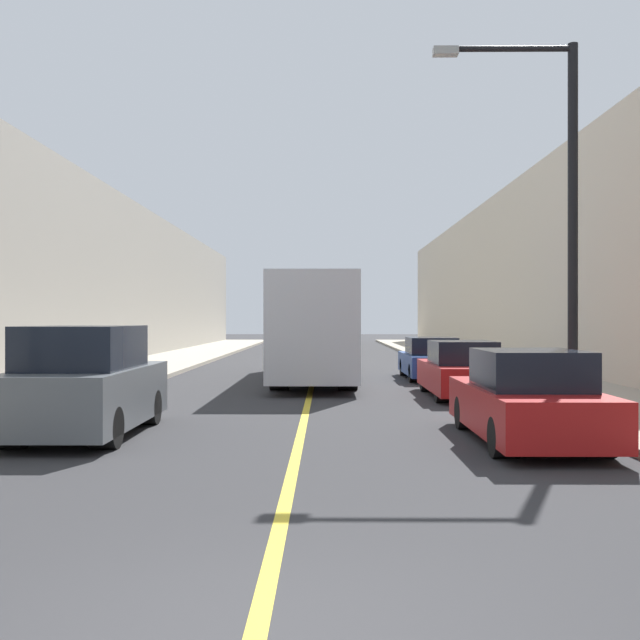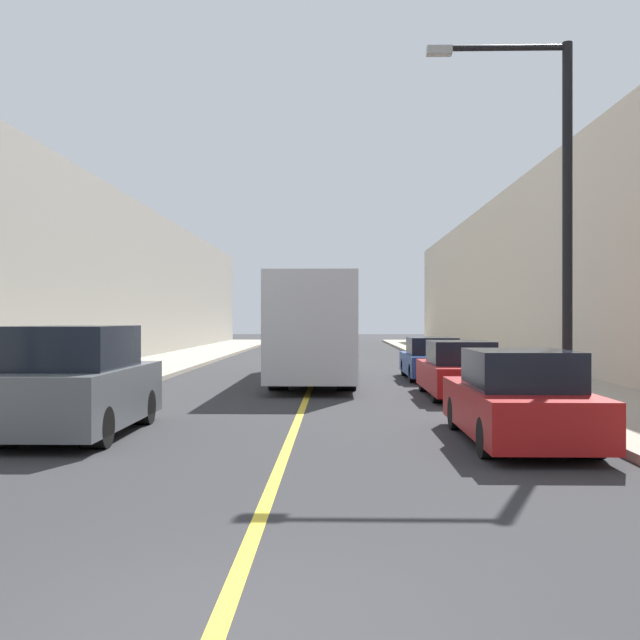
{
  "view_description": "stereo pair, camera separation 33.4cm",
  "coord_description": "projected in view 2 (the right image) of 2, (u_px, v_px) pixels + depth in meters",
  "views": [
    {
      "loc": [
        0.47,
        -4.72,
        2.08
      ],
      "look_at": [
        0.25,
        19.92,
        2.06
      ],
      "focal_mm": 42.0,
      "sensor_mm": 36.0,
      "label": 1
    },
    {
      "loc": [
        0.8,
        -4.71,
        2.08
      ],
      "look_at": [
        0.25,
        19.92,
        2.06
      ],
      "focal_mm": 42.0,
      "sensor_mm": 36.0,
      "label": 2
    }
  ],
  "objects": [
    {
      "name": "sidewalk_left",
      "position": [
        168.0,
        362.0,
        34.88
      ],
      "size": [
        3.98,
        72.0,
        0.15
      ],
      "primitive_type": "cube",
      "color": "#A89E8C",
      "rests_on": "ground"
    },
    {
      "name": "sidewalk_right",
      "position": [
        473.0,
        363.0,
        34.57
      ],
      "size": [
        3.98,
        72.0,
        0.15
      ],
      "primitive_type": "cube",
      "color": "#A89E8C",
      "rests_on": "ground"
    },
    {
      "name": "building_row_left",
      "position": [
        83.0,
        279.0,
        34.97
      ],
      "size": [
        4.0,
        72.0,
        7.96
      ],
      "primitive_type": "cube",
      "color": "gray",
      "rests_on": "ground"
    },
    {
      "name": "building_row_right",
      "position": [
        559.0,
        272.0,
        34.47
      ],
      "size": [
        4.0,
        72.0,
        8.49
      ],
      "primitive_type": "cube",
      "color": "beige",
      "rests_on": "ground"
    },
    {
      "name": "road_center_line",
      "position": [
        320.0,
        364.0,
        34.72
      ],
      "size": [
        0.16,
        72.0,
        0.01
      ],
      "primitive_type": "cube",
      "color": "gold",
      "rests_on": "ground"
    },
    {
      "name": "bus",
      "position": [
        316.0,
        326.0,
        25.78
      ],
      "size": [
        2.57,
        12.34,
        3.41
      ],
      "color": "silver",
      "rests_on": "ground"
    },
    {
      "name": "parked_suv_left",
      "position": [
        78.0,
        385.0,
        13.37
      ],
      "size": [
        1.92,
        4.51,
        1.97
      ],
      "color": "#51565B",
      "rests_on": "ground"
    },
    {
      "name": "car_right_near",
      "position": [
        518.0,
        401.0,
        12.56
      ],
      "size": [
        1.83,
        4.75,
        1.57
      ],
      "color": "maroon",
      "rests_on": "ground"
    },
    {
      "name": "car_right_mid",
      "position": [
        459.0,
        372.0,
        19.96
      ],
      "size": [
        1.78,
        4.68,
        1.51
      ],
      "color": "maroon",
      "rests_on": "ground"
    },
    {
      "name": "car_right_far",
      "position": [
        431.0,
        360.0,
        25.91
      ],
      "size": [
        1.79,
        4.7,
        1.46
      ],
      "color": "navy",
      "rests_on": "ground"
    },
    {
      "name": "street_lamp_right",
      "position": [
        554.0,
        201.0,
        14.88
      ],
      "size": [
        2.9,
        0.24,
        7.45
      ],
      "color": "black",
      "rests_on": "sidewalk_right"
    }
  ]
}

